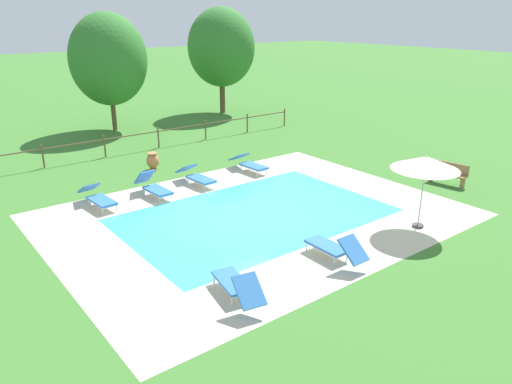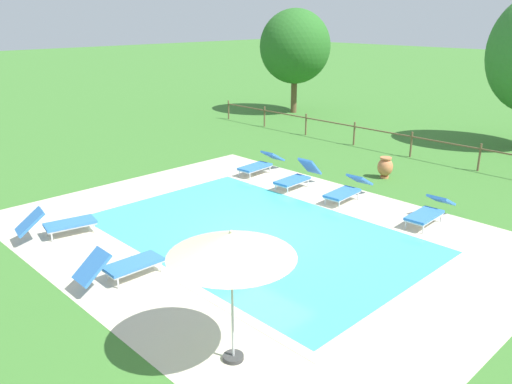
# 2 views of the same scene
# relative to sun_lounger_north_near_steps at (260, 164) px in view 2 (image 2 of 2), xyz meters

# --- Properties ---
(ground_plane) EXTENTS (160.00, 160.00, 0.00)m
(ground_plane) POSITION_rel_sun_lounger_north_near_steps_xyz_m (3.91, -4.04, -0.36)
(ground_plane) COLOR #3D752D
(pool_deck_paving) EXTENTS (13.31, 10.21, 0.01)m
(pool_deck_paving) POSITION_rel_sun_lounger_north_near_steps_xyz_m (3.91, -4.04, -0.35)
(pool_deck_paving) COLOR beige
(pool_deck_paving) RESTS_ON ground
(swimming_pool_water) EXTENTS (8.85, 5.75, 0.01)m
(swimming_pool_water) POSITION_rel_sun_lounger_north_near_steps_xyz_m (3.91, -4.04, -0.35)
(swimming_pool_water) COLOR #42CCD6
(swimming_pool_water) RESTS_ON ground
(pool_coping_rim) EXTENTS (9.33, 6.23, 0.01)m
(pool_coping_rim) POSITION_rel_sun_lounger_north_near_steps_xyz_m (3.91, -4.04, -0.35)
(pool_coping_rim) COLOR beige
(pool_coping_rim) RESTS_ON ground
(sun_lounger_north_near_steps) EXTENTS (0.75, 2.09, 0.75)m
(sun_lounger_north_near_steps) POSITION_rel_sun_lounger_north_near_steps_xyz_m (0.00, 0.00, 0.00)
(sun_lounger_north_near_steps) COLOR #3370BC
(sun_lounger_north_near_steps) RESTS_ON ground
(sun_lounger_north_mid) EXTENTS (0.75, 2.10, 0.74)m
(sun_lounger_north_mid) POSITION_rel_sun_lounger_north_near_steps_xyz_m (4.02, -0.10, -0.00)
(sun_lounger_north_mid) COLOR #3370BC
(sun_lounger_north_mid) RESTS_ON ground
(sun_lounger_north_far) EXTENTS (0.70, 2.10, 0.71)m
(sun_lounger_north_far) POSITION_rel_sun_lounger_north_near_steps_xyz_m (6.76, 0.02, -0.01)
(sun_lounger_north_far) COLOR #3370BC
(sun_lounger_north_far) RESTS_ON ground
(sun_lounger_north_end) EXTENTS (0.62, 1.98, 0.87)m
(sun_lounger_north_end) POSITION_rel_sun_lounger_north_near_steps_xyz_m (3.70, -7.95, 0.02)
(sun_lounger_north_end) COLOR #3370BC
(sun_lounger_north_end) RESTS_ON ground
(sun_lounger_south_near_corner) EXTENTS (0.70, 1.96, 0.92)m
(sun_lounger_south_near_corner) POSITION_rel_sun_lounger_north_near_steps_xyz_m (2.05, -0.25, 0.03)
(sun_lounger_south_near_corner) COLOR #3370BC
(sun_lounger_south_near_corner) RESTS_ON ground
(sun_lounger_south_mid) EXTENTS (0.98, 2.06, 0.86)m
(sun_lounger_south_mid) POSITION_rel_sun_lounger_north_near_steps_xyz_m (0.40, -7.88, 0.02)
(sun_lounger_south_mid) COLOR #3370BC
(sun_lounger_south_mid) RESTS_ON ground
(patio_umbrella_open_foreground) EXTENTS (2.11, 2.11, 2.41)m
(patio_umbrella_open_foreground) POSITION_rel_sun_lounger_north_near_steps_xyz_m (7.49, -8.06, 1.79)
(patio_umbrella_open_foreground) COLOR #383838
(patio_umbrella_open_foreground) RESTS_ON ground
(terracotta_urn_near_fence) EXTENTS (0.55, 0.55, 0.77)m
(terracotta_urn_near_fence) POSITION_rel_sun_lounger_north_near_steps_xyz_m (3.55, 2.80, 0.06)
(terracotta_urn_near_fence) COLOR #C67547
(terracotta_urn_near_fence) RESTS_ON ground
(perimeter_fence) EXTENTS (22.76, 0.08, 1.05)m
(perimeter_fence) POSITION_rel_sun_lounger_north_near_steps_xyz_m (2.68, 6.07, 0.32)
(perimeter_fence) COLOR brown
(perimeter_fence) RESTS_ON ground
(tree_centre) EXTENTS (4.07, 4.07, 5.93)m
(tree_centre) POSITION_rel_sun_lounger_north_near_steps_xyz_m (-7.52, 10.24, 3.45)
(tree_centre) COLOR brown
(tree_centre) RESTS_ON ground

